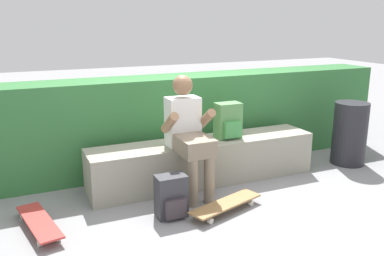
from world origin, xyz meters
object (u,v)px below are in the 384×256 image
Objects in this scene: skateboard_near_person at (226,204)px; backpack_on_bench at (228,121)px; bench_main at (204,161)px; person_skater at (188,131)px; backpack_on_ground at (172,197)px; trash_bin at (350,133)px; skateboard_beside_bench at (39,222)px.

backpack_on_bench is (0.43, 0.77, 0.60)m from skateboard_near_person.
skateboard_near_person is 2.06× the size of backpack_on_bench.
bench_main is 2.11× the size of person_skater.
trash_bin is at bearing 10.44° from backpack_on_ground.
backpack_on_bench is at bearing -1.85° from bench_main.
backpack_on_bench is at bearing 173.81° from trash_bin.
bench_main is at bearing 45.67° from backpack_on_ground.
person_skater is 1.64m from skateboard_beside_bench.
backpack_on_ground is at bearing -134.33° from bench_main.
bench_main is at bearing 37.79° from person_skater.
skateboard_beside_bench is at bearing -168.32° from backpack_on_bench.
backpack_on_bench is 1.67m from trash_bin.
trash_bin reaches higher than backpack_on_ground.
skateboard_beside_bench is at bearing 169.10° from backpack_on_ground.
person_skater reaches higher than skateboard_near_person.
trash_bin is at bearing -5.54° from bench_main.
skateboard_beside_bench is at bearing 168.36° from skateboard_near_person.
backpack_on_ground is (-0.51, 0.12, 0.12)m from skateboard_near_person.
trash_bin is at bearing 0.91° from person_skater.
skateboard_near_person is at bearing -11.64° from skateboard_beside_bench.
person_skater reaches higher than bench_main.
skateboard_beside_bench is 2.06× the size of backpack_on_bench.
trash_bin is (2.58, 0.48, 0.20)m from backpack_on_ground.
bench_main is at bearing 178.15° from backpack_on_bench.
person_skater is at bearing 8.24° from skateboard_beside_bench.
skateboard_near_person is 1.07m from backpack_on_bench.
skateboard_near_person is at bearing -13.30° from backpack_on_ground.
bench_main is 1.86m from skateboard_beside_bench.
person_skater reaches higher than backpack_on_bench.
person_skater is at bearing -159.81° from backpack_on_bench.
skateboard_near_person is (0.15, -0.56, -0.60)m from person_skater.
bench_main is 0.93m from backpack_on_ground.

